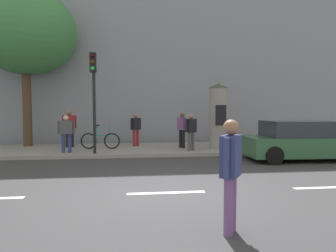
% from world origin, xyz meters
% --- Properties ---
extents(ground_plane, '(80.00, 80.00, 0.00)m').
position_xyz_m(ground_plane, '(0.00, 0.00, 0.00)').
color(ground_plane, '#38383A').
extents(sidewalk_curb, '(36.00, 4.00, 0.15)m').
position_xyz_m(sidewalk_curb, '(0.00, 7.00, 0.07)').
color(sidewalk_curb, gray).
rests_on(sidewalk_curb, ground_plane).
extents(lane_markings, '(25.80, 0.16, 0.01)m').
position_xyz_m(lane_markings, '(0.00, 0.00, 0.00)').
color(lane_markings, silver).
rests_on(lane_markings, ground_plane).
extents(building_backdrop, '(36.00, 5.00, 10.69)m').
position_xyz_m(building_backdrop, '(0.00, 12.00, 5.35)').
color(building_backdrop, gray).
rests_on(building_backdrop, ground_plane).
extents(traffic_light, '(0.24, 0.45, 3.97)m').
position_xyz_m(traffic_light, '(-2.30, 5.24, 2.84)').
color(traffic_light, black).
rests_on(traffic_light, sidewalk_curb).
extents(poster_column, '(0.89, 0.89, 2.96)m').
position_xyz_m(poster_column, '(3.11, 6.46, 1.65)').
color(poster_column, gray).
rests_on(poster_column, sidewalk_curb).
extents(street_tree, '(4.80, 4.80, 7.53)m').
position_xyz_m(street_tree, '(-5.86, 8.26, 5.62)').
color(street_tree, '#4C3826').
rests_on(street_tree, sidewalk_curb).
extents(pedestrian_in_light_jacket, '(0.42, 0.50, 1.76)m').
position_xyz_m(pedestrian_in_light_jacket, '(0.74, -2.29, 1.03)').
color(pedestrian_in_light_jacket, '#724C84').
rests_on(pedestrian_in_light_jacket, ground_plane).
extents(pedestrian_in_red_top, '(0.53, 0.49, 1.58)m').
position_xyz_m(pedestrian_in_red_top, '(1.69, 5.67, 1.08)').
color(pedestrian_in_red_top, '#4C4C51').
rests_on(pedestrian_in_red_top, sidewalk_curb).
extents(pedestrian_with_backpack, '(0.42, 0.52, 1.64)m').
position_xyz_m(pedestrian_with_backpack, '(1.47, 6.69, 1.11)').
color(pedestrian_with_backpack, black).
rests_on(pedestrian_with_backpack, sidewalk_curb).
extents(pedestrian_with_bag, '(0.62, 0.38, 1.74)m').
position_xyz_m(pedestrian_with_bag, '(-3.74, 7.53, 1.18)').
color(pedestrian_with_bag, black).
rests_on(pedestrian_with_bag, sidewalk_curb).
extents(pedestrian_near_pole, '(0.51, 0.41, 1.58)m').
position_xyz_m(pedestrian_near_pole, '(-0.64, 7.57, 1.06)').
color(pedestrian_near_pole, maroon).
rests_on(pedestrian_near_pole, sidewalk_curb).
extents(pedestrian_tallest, '(0.67, 0.43, 1.53)m').
position_xyz_m(pedestrian_tallest, '(-3.48, 5.73, 1.07)').
color(pedestrian_tallest, navy).
rests_on(pedestrian_tallest, sidewalk_curb).
extents(bicycle_leaning, '(1.76, 0.28, 1.09)m').
position_xyz_m(bicycle_leaning, '(-2.24, 6.75, 0.54)').
color(bicycle_leaning, black).
rests_on(bicycle_leaning, sidewalk_curb).
extents(parked_car_red, '(4.42, 2.05, 1.49)m').
position_xyz_m(parked_car_red, '(5.59, 3.81, 0.71)').
color(parked_car_red, '#2D5938').
rests_on(parked_car_red, ground_plane).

